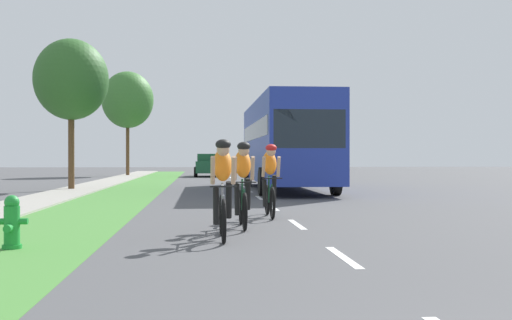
# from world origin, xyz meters

# --- Properties ---
(ground_plane) EXTENTS (120.00, 120.00, 0.00)m
(ground_plane) POSITION_xyz_m (0.00, 20.00, 0.00)
(ground_plane) COLOR #4C4C4F
(grass_verge) EXTENTS (2.45, 70.00, 0.01)m
(grass_verge) POSITION_xyz_m (-4.52, 20.00, 0.00)
(grass_verge) COLOR #478438
(grass_verge) RESTS_ON ground_plane
(sidewalk_concrete) EXTENTS (1.79, 70.00, 0.10)m
(sidewalk_concrete) POSITION_xyz_m (-6.64, 20.00, 0.00)
(sidewalk_concrete) COLOR #9E998E
(sidewalk_concrete) RESTS_ON ground_plane
(lane_markings_center) EXTENTS (0.12, 53.80, 0.01)m
(lane_markings_center) POSITION_xyz_m (0.00, 24.00, 0.00)
(lane_markings_center) COLOR white
(lane_markings_center) RESTS_ON ground_plane
(fire_hydrant_green) EXTENTS (0.44, 0.38, 0.76)m
(fire_hydrant_green) POSITION_xyz_m (-4.52, 7.14, 0.37)
(fire_hydrant_green) COLOR #1E8C33
(fire_hydrant_green) RESTS_ON ground_plane
(cyclist_lead) EXTENTS (0.42, 1.72, 1.58)m
(cyclist_lead) POSITION_xyz_m (-1.51, 7.89, 0.81)
(cyclist_lead) COLOR black
(cyclist_lead) RESTS_ON ground_plane
(cyclist_trailing) EXTENTS (0.42, 1.72, 1.58)m
(cyclist_trailing) POSITION_xyz_m (-1.08, 9.50, 0.81)
(cyclist_trailing) COLOR black
(cyclist_trailing) RESTS_ON ground_plane
(cyclist_distant) EXTENTS (0.42, 1.72, 1.58)m
(cyclist_distant) POSITION_xyz_m (-0.36, 11.49, 0.81)
(cyclist_distant) COLOR black
(cyclist_distant) RESTS_ON ground_plane
(bus_blue) EXTENTS (2.78, 11.60, 3.48)m
(bus_blue) POSITION_xyz_m (1.49, 22.92, 1.98)
(bus_blue) COLOR #23389E
(bus_blue) RESTS_ON ground_plane
(sedan_dark_green) EXTENTS (1.98, 4.30, 1.52)m
(sedan_dark_green) POSITION_xyz_m (-1.34, 40.41, 0.77)
(sedan_dark_green) COLOR #194C2D
(sedan_dark_green) RESTS_ON ground_plane
(street_tree_near) EXTENTS (2.91, 2.91, 5.98)m
(street_tree_near) POSITION_xyz_m (-6.97, 23.41, 4.36)
(street_tree_near) COLOR brown
(street_tree_near) RESTS_ON ground_plane
(street_tree_far) EXTENTS (3.57, 3.57, 7.25)m
(street_tree_far) POSITION_xyz_m (-6.95, 42.35, 5.27)
(street_tree_far) COLOR brown
(street_tree_far) RESTS_ON ground_plane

